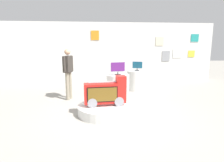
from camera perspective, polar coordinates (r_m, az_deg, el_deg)
The scene contains 9 objects.
ground_plane at distance 5.25m, azimuth 0.60°, elevation -10.12°, with size 30.00×30.00×0.00m, color #9E998E.
back_wall_display at distance 9.71m, azimuth -2.66°, elevation 8.33°, with size 11.25×0.13×2.87m.
main_display_pedestal at distance 5.35m, azimuth -2.00°, elevation -8.31°, with size 1.47×1.47×0.25m, color silver.
novelty_firetruck_tv at distance 5.22m, azimuth -1.80°, elevation -3.70°, with size 1.12×0.41×0.79m.
display_pedestal_left_rear at distance 8.06m, azimuth 7.23°, elevation 0.25°, with size 0.82×0.82×0.80m, color silver.
tv_on_left_rear at distance 7.97m, azimuth 7.35°, elevation 4.46°, with size 0.41×0.20×0.37m.
display_pedestal_center_rear at distance 6.96m, azimuth 1.69°, elevation -1.38°, with size 0.80×0.80×0.80m, color silver.
tv_on_center_rear at distance 6.85m, azimuth 1.72°, elevation 3.93°, with size 0.54×0.21×0.45m.
shopper_browsing_near_truck at distance 6.70m, azimuth -12.65°, elevation 3.13°, with size 0.32×0.53×1.70m.
Camera 1 is at (-0.58, -4.86, 1.90)m, focal length 31.42 mm.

